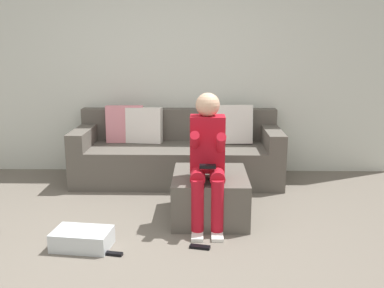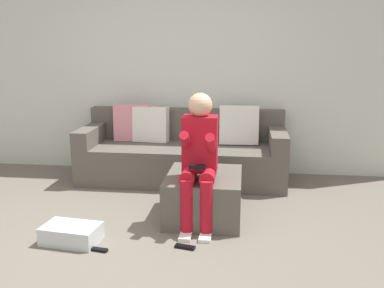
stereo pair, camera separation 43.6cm
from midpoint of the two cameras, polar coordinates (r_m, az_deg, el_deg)
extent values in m
plane|color=#6B6359|center=(3.42, -10.08, -14.95)|extent=(7.48, 7.48, 0.00)
cube|color=silver|center=(5.42, -5.68, 10.46)|extent=(5.76, 0.10, 2.70)
cube|color=#59544C|center=(5.11, -4.34, -2.60)|extent=(2.40, 0.86, 0.43)
cube|color=#59544C|center=(5.35, -4.06, 2.62)|extent=(2.40, 0.17, 0.39)
cube|color=#59544C|center=(5.25, -16.46, 0.90)|extent=(0.19, 0.86, 0.21)
cube|color=#59544C|center=(5.04, 8.17, 0.82)|extent=(0.19, 0.86, 0.21)
cube|color=pink|center=(5.30, -11.24, 2.60)|extent=(0.45, 0.16, 0.45)
cube|color=white|center=(5.23, -8.73, 2.46)|extent=(0.44, 0.22, 0.43)
cube|color=white|center=(5.15, 3.02, 2.63)|extent=(0.47, 0.23, 0.48)
cube|color=#59544C|center=(4.05, -0.70, -6.91)|extent=(0.68, 0.79, 0.42)
cube|color=red|center=(3.80, -1.21, 0.02)|extent=(0.31, 0.20, 0.50)
sphere|color=#D8AD8C|center=(3.74, -1.24, 5.18)|extent=(0.21, 0.21, 0.21)
cylinder|color=red|center=(3.74, -2.58, -4.19)|extent=(0.13, 0.28, 0.13)
cylinder|color=red|center=(3.68, -2.68, -8.22)|extent=(0.11, 0.11, 0.45)
cube|color=white|center=(3.72, -2.70, -12.03)|extent=(0.10, 0.22, 0.03)
cylinder|color=red|center=(3.69, -2.99, 0.14)|extent=(0.08, 0.32, 0.25)
cylinder|color=red|center=(3.73, 0.01, -4.21)|extent=(0.13, 0.28, 0.13)
cylinder|color=red|center=(3.67, -0.04, -8.25)|extent=(0.11, 0.11, 0.45)
cube|color=white|center=(3.71, -0.06, -12.07)|extent=(0.10, 0.22, 0.03)
cylinder|color=red|center=(3.66, 0.40, -0.27)|extent=(0.08, 0.37, 0.29)
cube|color=black|center=(3.64, -1.34, -3.03)|extent=(0.14, 0.06, 0.03)
cube|color=silver|center=(3.68, -17.74, -11.96)|extent=(0.49, 0.34, 0.15)
cube|color=black|center=(3.53, -2.57, -13.55)|extent=(0.17, 0.09, 0.02)
cube|color=black|center=(3.53, -14.21, -13.98)|extent=(0.18, 0.08, 0.02)
camera|label=1|loc=(0.22, -92.79, -0.65)|focal=40.23mm
camera|label=2|loc=(0.22, 87.21, 0.65)|focal=40.23mm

